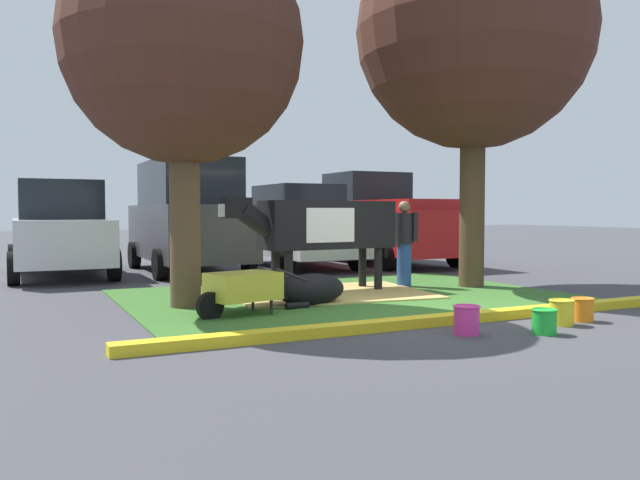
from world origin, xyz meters
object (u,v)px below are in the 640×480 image
bucket_yellow (562,312)px  bucket_orange (583,309)px  person_handler (404,241)px  sedan_red (297,227)px  shade_tree_right (474,32)px  calf_lying (310,290)px  bucket_pink (467,319)px  hatchback_white (60,230)px  pickup_truck_black (382,221)px  suv_dark_grey (188,216)px  cow_holstein (322,226)px  shade_tree_left (183,45)px  wheelbarrow (242,287)px  bucket_green (544,321)px

bucket_yellow → bucket_orange: bucket_yellow is taller
person_handler → sedan_red: size_ratio=0.36×
shade_tree_right → calf_lying: shade_tree_right is taller
bucket_pink → calf_lying: bearing=104.8°
shade_tree_right → hatchback_white: size_ratio=1.53×
sedan_red → pickup_truck_black: (2.48, 0.05, 0.13)m
bucket_pink → suv_dark_grey: suv_dark_grey is taller
shade_tree_right → person_handler: bearing=153.0°
calf_lying → sedan_red: (2.44, 5.93, 0.75)m
cow_holstein → person_handler: (1.74, 0.15, -0.30)m
shade_tree_left → wheelbarrow: 3.54m
person_handler → hatchback_white: (-5.50, 4.82, 0.14)m
bucket_orange → hatchback_white: hatchback_white is taller
bucket_orange → suv_dark_grey: 9.11m
bucket_green → hatchback_white: bearing=115.9°
person_handler → bucket_green: bearing=-103.1°
shade_tree_right → sedan_red: (-1.18, 5.14, -3.60)m
calf_lying → person_handler: bearing=28.0°
calf_lying → wheelbarrow: wheelbarrow is taller
hatchback_white → cow_holstein: bearing=-52.9°
bucket_orange → shade_tree_left: bearing=142.0°
bucket_yellow → hatchback_white: (-5.10, 8.89, 0.82)m
shade_tree_right → bucket_orange: shade_tree_right is taller
wheelbarrow → sedan_red: 7.30m
cow_holstein → bucket_green: cow_holstein is taller
bucket_yellow → bucket_pink: bearing=178.3°
sedan_red → calf_lying: bearing=-112.4°
shade_tree_right → wheelbarrow: shade_tree_right is taller
bucket_orange → bucket_green: bearing=-159.1°
shade_tree_right → hatchback_white: bearing=140.8°
bucket_pink → pickup_truck_black: pickup_truck_black is taller
wheelbarrow → bucket_orange: size_ratio=5.41×
cow_holstein → person_handler: bearing=4.9°
suv_dark_grey → pickup_truck_black: bearing=0.4°
shade_tree_left → calf_lying: bearing=-21.7°
wheelbarrow → hatchback_white: bearing=105.3°
bucket_green → hatchback_white: size_ratio=0.07×
bucket_orange → suv_dark_grey: size_ratio=0.06×
cow_holstein → calf_lying: bearing=-123.6°
person_handler → cow_holstein: bearing=-175.1°
calf_lying → hatchback_white: (-2.96, 6.17, 0.75)m
bucket_pink → person_handler: bearing=65.6°
cow_holstein → wheelbarrow: bearing=-141.2°
shade_tree_left → hatchback_white: size_ratio=1.24×
suv_dark_grey → bucket_orange: bearing=-71.6°
suv_dark_grey → sedan_red: suv_dark_grey is taller
shade_tree_left → bucket_green: 6.05m
cow_holstein → sedan_red: sedan_red is taller
calf_lying → suv_dark_grey: bearing=92.6°
calf_lying → wheelbarrow: size_ratio=0.82×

